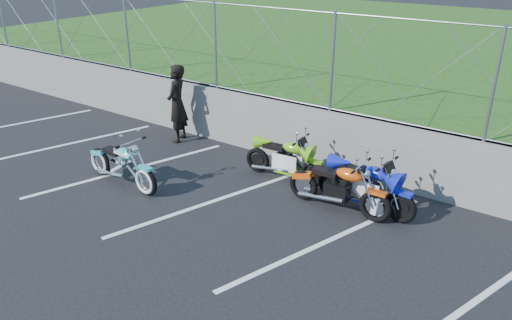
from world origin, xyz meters
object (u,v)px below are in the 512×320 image
Objects in this scene: naked_orange at (340,189)px; sportbike_green at (286,161)px; sportbike_blue at (366,188)px; person_standing at (177,104)px; cruiser_turquoise at (123,166)px.

sportbike_green is at bearing 159.26° from naked_orange.
sportbike_blue is at bearing 37.74° from naked_orange.
person_standing reaches higher than sportbike_blue.
cruiser_turquoise is at bearing -151.67° from sportbike_blue.
cruiser_turquoise is 1.12× the size of sportbike_green.
cruiser_turquoise is 3.28m from sportbike_green.
person_standing reaches higher than cruiser_turquoise.
naked_orange is 1.59m from sportbike_green.
person_standing is (-0.79, 2.44, 0.53)m from cruiser_turquoise.
sportbike_blue is at bearing -12.71° from sportbike_green.
sportbike_green is at bearing 44.07° from cruiser_turquoise.
sportbike_green is 3.36m from person_standing.
cruiser_turquoise is at bearing -144.56° from sportbike_green.
cruiser_turquoise is 1.02× the size of naked_orange.
sportbike_green is 0.92× the size of sportbike_blue.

